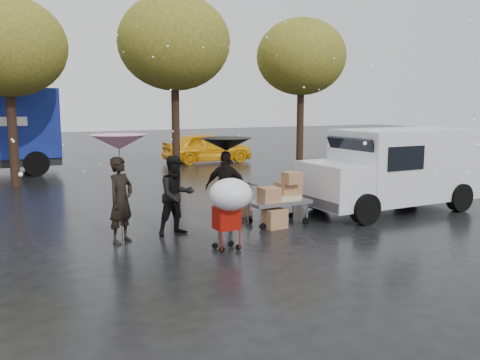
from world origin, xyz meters
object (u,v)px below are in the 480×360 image
person_pink (121,200)px  person_black (226,188)px  yellow_taxi (207,148)px  shopping_cart (230,198)px  white_van (394,168)px  vendor_cart (281,194)px

person_pink → person_black: 2.66m
person_pink → yellow_taxi: bearing=22.9°
person_pink → yellow_taxi: person_pink is taller
shopping_cart → white_van: (5.71, 1.47, 0.10)m
person_black → vendor_cart: (1.19, -0.54, -0.16)m
vendor_cart → white_van: bearing=-0.6°
white_van → person_black: bearing=173.1°
shopping_cart → yellow_taxi: bearing=67.7°
person_pink → shopping_cart: person_pink is taller
person_black → person_pink: bearing=51.5°
person_pink → shopping_cart: bearing=-80.3°
person_black → vendor_cart: bearing=-161.4°
person_black → white_van: white_van is taller
shopping_cart → white_van: white_van is taller
person_pink → vendor_cart: bearing=-38.3°
person_pink → vendor_cart: size_ratio=1.19×
person_black → shopping_cart: (-0.93, -2.05, 0.17)m
person_black → white_van: bearing=-143.9°
person_black → yellow_taxi: 12.98m
shopping_cart → yellow_taxi: yellow_taxi is taller
person_black → yellow_taxi: bearing=-69.0°
vendor_cart → yellow_taxi: 13.10m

